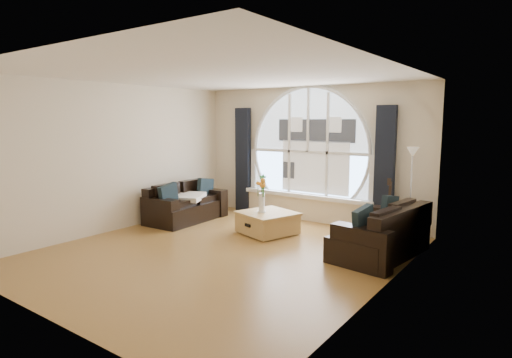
# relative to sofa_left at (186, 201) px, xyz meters

# --- Properties ---
(ground) EXTENTS (5.00, 5.50, 0.01)m
(ground) POSITION_rel_sofa_left_xyz_m (1.96, -1.20, -0.40)
(ground) COLOR brown
(ground) RESTS_ON ground
(ceiling) EXTENTS (5.00, 5.50, 0.01)m
(ceiling) POSITION_rel_sofa_left_xyz_m (1.96, -1.20, 2.30)
(ceiling) COLOR silver
(ceiling) RESTS_ON ground
(wall_back) EXTENTS (5.00, 0.01, 2.70)m
(wall_back) POSITION_rel_sofa_left_xyz_m (1.96, 1.55, 0.95)
(wall_back) COLOR beige
(wall_back) RESTS_ON ground
(wall_front) EXTENTS (5.00, 0.01, 2.70)m
(wall_front) POSITION_rel_sofa_left_xyz_m (1.96, -3.95, 0.95)
(wall_front) COLOR beige
(wall_front) RESTS_ON ground
(wall_left) EXTENTS (0.01, 5.50, 2.70)m
(wall_left) POSITION_rel_sofa_left_xyz_m (-0.54, -1.20, 0.95)
(wall_left) COLOR beige
(wall_left) RESTS_ON ground
(wall_right) EXTENTS (0.01, 5.50, 2.70)m
(wall_right) POSITION_rel_sofa_left_xyz_m (4.46, -1.20, 0.95)
(wall_right) COLOR beige
(wall_right) RESTS_ON ground
(attic_slope) EXTENTS (0.92, 5.50, 0.72)m
(attic_slope) POSITION_rel_sofa_left_xyz_m (4.16, -1.20, 1.95)
(attic_slope) COLOR silver
(attic_slope) RESTS_ON ground
(arched_window) EXTENTS (2.60, 0.06, 2.15)m
(arched_window) POSITION_rel_sofa_left_xyz_m (1.96, 1.52, 1.23)
(arched_window) COLOR silver
(arched_window) RESTS_ON wall_back
(window_sill) EXTENTS (2.90, 0.22, 0.08)m
(window_sill) POSITION_rel_sofa_left_xyz_m (1.96, 1.45, 0.11)
(window_sill) COLOR white
(window_sill) RESTS_ON wall_back
(window_frame) EXTENTS (2.76, 0.08, 2.15)m
(window_frame) POSITION_rel_sofa_left_xyz_m (1.96, 1.49, 1.23)
(window_frame) COLOR white
(window_frame) RESTS_ON wall_back
(neighbor_house) EXTENTS (1.70, 0.02, 1.50)m
(neighbor_house) POSITION_rel_sofa_left_xyz_m (2.11, 1.51, 1.10)
(neighbor_house) COLOR silver
(neighbor_house) RESTS_ON wall_back
(curtain_left) EXTENTS (0.35, 0.12, 2.30)m
(curtain_left) POSITION_rel_sofa_left_xyz_m (0.36, 1.43, 0.75)
(curtain_left) COLOR black
(curtain_left) RESTS_ON ground
(curtain_right) EXTENTS (0.35, 0.12, 2.30)m
(curtain_right) POSITION_rel_sofa_left_xyz_m (3.56, 1.43, 0.75)
(curtain_right) COLOR black
(curtain_right) RESTS_ON ground
(sofa_left) EXTENTS (0.90, 1.68, 0.73)m
(sofa_left) POSITION_rel_sofa_left_xyz_m (0.00, 0.00, 0.00)
(sofa_left) COLOR black
(sofa_left) RESTS_ON ground
(sofa_right) EXTENTS (1.08, 1.81, 0.76)m
(sofa_right) POSITION_rel_sofa_left_xyz_m (3.98, 0.09, 0.00)
(sofa_right) COLOR black
(sofa_right) RESTS_ON ground
(coffee_chest) EXTENTS (1.12, 1.12, 0.44)m
(coffee_chest) POSITION_rel_sofa_left_xyz_m (1.91, 0.13, -0.18)
(coffee_chest) COLOR #B28A4A
(coffee_chest) RESTS_ON ground
(throw_blanket) EXTENTS (0.71, 0.71, 0.10)m
(throw_blanket) POSITION_rel_sofa_left_xyz_m (0.08, -0.00, 0.10)
(throw_blanket) COLOR silver
(throw_blanket) RESTS_ON sofa_left
(vase_flowers) EXTENTS (0.24, 0.24, 0.70)m
(vase_flowers) POSITION_rel_sofa_left_xyz_m (1.83, 0.05, 0.39)
(vase_flowers) COLOR white
(vase_flowers) RESTS_ON coffee_chest
(floor_lamp) EXTENTS (0.24, 0.24, 1.60)m
(floor_lamp) POSITION_rel_sofa_left_xyz_m (4.14, 1.06, 0.40)
(floor_lamp) COLOR #B2B2B2
(floor_lamp) RESTS_ON ground
(guitar) EXTENTS (0.41, 0.32, 1.06)m
(guitar) POSITION_rel_sofa_left_xyz_m (3.78, 1.15, 0.13)
(guitar) COLOR #935A29
(guitar) RESTS_ON ground
(potted_plant) EXTENTS (0.20, 0.17, 0.32)m
(potted_plant) POSITION_rel_sofa_left_xyz_m (0.88, 1.45, 0.31)
(potted_plant) COLOR #1E6023
(potted_plant) RESTS_ON window_sill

